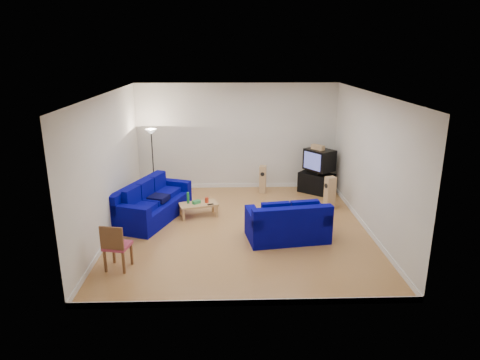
{
  "coord_description": "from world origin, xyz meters",
  "views": [
    {
      "loc": [
        -0.31,
        -9.48,
        4.11
      ],
      "look_at": [
        0.0,
        0.4,
        1.1
      ],
      "focal_mm": 32.0,
      "sensor_mm": 36.0,
      "label": 1
    }
  ],
  "objects_px": {
    "coffee_table": "(199,205)",
    "tv_stand": "(316,183)",
    "television": "(319,160)",
    "sofa_three_seat": "(151,205)",
    "sofa_loveseat": "(288,226)"
  },
  "relations": [
    {
      "from": "sofa_three_seat",
      "to": "television",
      "type": "xyz_separation_m",
      "value": [
        4.65,
        1.87,
        0.68
      ]
    },
    {
      "from": "sofa_three_seat",
      "to": "coffee_table",
      "type": "relative_size",
      "value": 2.45
    },
    {
      "from": "sofa_three_seat",
      "to": "sofa_loveseat",
      "type": "height_order",
      "value": "sofa_three_seat"
    },
    {
      "from": "tv_stand",
      "to": "sofa_three_seat",
      "type": "bearing_deg",
      "value": -118.59
    },
    {
      "from": "sofa_three_seat",
      "to": "television",
      "type": "relative_size",
      "value": 2.62
    },
    {
      "from": "sofa_three_seat",
      "to": "sofa_loveseat",
      "type": "relative_size",
      "value": 1.36
    },
    {
      "from": "sofa_three_seat",
      "to": "television",
      "type": "height_order",
      "value": "television"
    },
    {
      "from": "tv_stand",
      "to": "television",
      "type": "xyz_separation_m",
      "value": [
        0.04,
        -0.03,
        0.72
      ]
    },
    {
      "from": "sofa_loveseat",
      "to": "television",
      "type": "relative_size",
      "value": 1.92
    },
    {
      "from": "sofa_three_seat",
      "to": "sofa_loveseat",
      "type": "bearing_deg",
      "value": 87.51
    },
    {
      "from": "sofa_loveseat",
      "to": "television",
      "type": "xyz_separation_m",
      "value": [
        1.36,
        3.26,
        0.69
      ]
    },
    {
      "from": "sofa_three_seat",
      "to": "coffee_table",
      "type": "xyz_separation_m",
      "value": [
        1.19,
        0.09,
        -0.04
      ]
    },
    {
      "from": "television",
      "to": "coffee_table",
      "type": "bearing_deg",
      "value": -97.66
    },
    {
      "from": "coffee_table",
      "to": "tv_stand",
      "type": "xyz_separation_m",
      "value": [
        3.41,
        1.81,
        0.01
      ]
    },
    {
      "from": "tv_stand",
      "to": "sofa_loveseat",
      "type": "bearing_deg",
      "value": -72.82
    }
  ]
}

